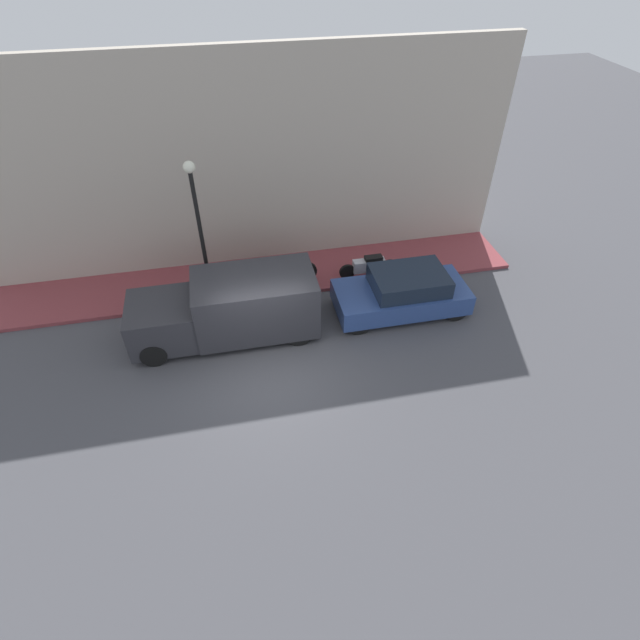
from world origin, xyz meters
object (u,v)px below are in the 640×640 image
Objects in this scene: parked_car at (403,293)px; motorcycle_black at (285,271)px; delivery_van at (227,308)px; scooter_silver at (369,266)px; streetlamp at (198,216)px.

parked_car is 1.91× the size of motorcycle_black.
parked_car is 0.77× the size of delivery_van.
streetlamp is at bearing 91.80° from scooter_silver.
delivery_van reaches higher than motorcycle_black.
delivery_van is 2.86m from motorcycle_black.
scooter_silver is (1.78, 0.54, -0.13)m from parked_car.
parked_car is 3.85m from motorcycle_black.
scooter_silver is at bearing 16.75° from parked_car.
motorcycle_black reaches higher than scooter_silver.
delivery_van is 1.16× the size of streetlamp.
delivery_van is 2.69m from streetlamp.
delivery_van is 2.49× the size of motorcycle_black.
parked_car is 1.87m from scooter_silver.
streetlamp reaches higher than parked_car.
streetlamp reaches higher than scooter_silver.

